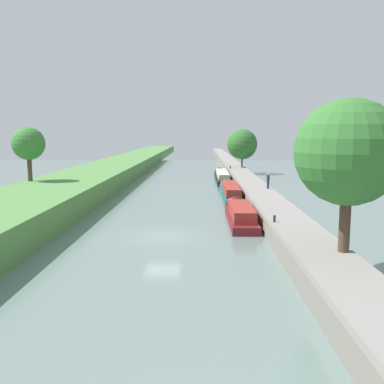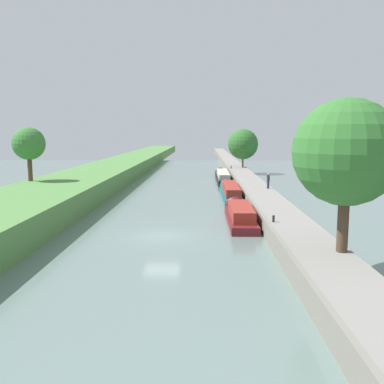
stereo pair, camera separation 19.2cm
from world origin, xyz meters
name	(u,v)px [view 1 (the left image)]	position (x,y,z in m)	size (l,w,h in m)	color
ground_plane	(163,236)	(0.00, 0.00, 0.00)	(160.00, 160.00, 0.00)	slate
right_towpath	(291,228)	(8.87, 0.00, 0.58)	(3.11, 260.00, 1.17)	gray
stone_quay	(266,228)	(7.19, 0.00, 0.61)	(0.25, 260.00, 1.22)	gray
narrowboat_maroon	(240,214)	(5.85, 5.07, 0.58)	(2.00, 10.26, 2.13)	maroon
narrowboat_teal	(230,191)	(5.96, 18.49, 0.61)	(1.84, 14.22, 2.06)	#195B60
narrowboat_black	(222,176)	(5.86, 34.80, 0.60)	(1.83, 16.25, 1.95)	black
tree_rightbank_near	(348,153)	(9.87, -7.88, 6.16)	(5.28, 5.28, 7.66)	#4C3828
tree_rightbank_midnear	(242,144)	(9.77, 44.68, 5.12)	(5.17, 5.17, 6.54)	brown
tree_leftbank_downstream	(28,144)	(-14.95, 14.50, 5.96)	(3.35, 3.35, 5.53)	#4C3828
person_walking	(268,180)	(9.86, 16.52, 2.04)	(0.34, 0.34, 1.66)	#282D42
mooring_bollard_near	(274,219)	(7.61, -0.72, 1.39)	(0.16, 0.16, 0.45)	black
mooring_bollard_far	(230,167)	(7.61, 42.05, 1.39)	(0.16, 0.16, 0.45)	black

